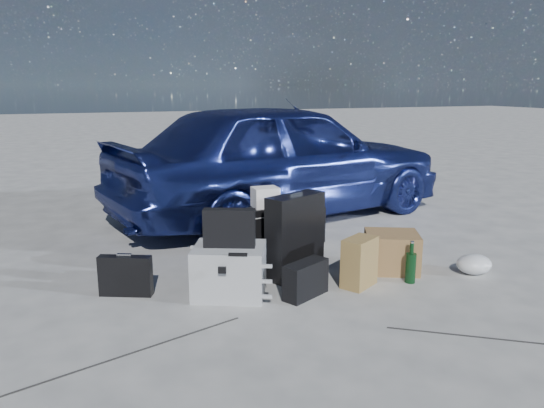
# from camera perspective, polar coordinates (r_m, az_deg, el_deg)

# --- Properties ---
(ground) EXTENTS (60.00, 60.00, 0.00)m
(ground) POSITION_cam_1_polar(r_m,az_deg,el_deg) (4.27, 3.94, -9.61)
(ground) COLOR #BAB9B5
(ground) RESTS_ON ground
(car) EXTENTS (4.56, 2.61, 1.46)m
(car) POSITION_cam_1_polar(r_m,az_deg,el_deg) (6.55, 1.06, 4.89)
(car) COLOR navy
(car) RESTS_ON ground
(pelican_case) EXTENTS (0.68, 0.63, 0.40)m
(pelican_case) POSITION_cam_1_polar(r_m,az_deg,el_deg) (4.19, -4.61, -7.16)
(pelican_case) COLOR #B0B3B6
(pelican_case) RESTS_ON ground
(laptop_bag) EXTENTS (0.40, 0.25, 0.30)m
(laptop_bag) POSITION_cam_1_polar(r_m,az_deg,el_deg) (4.08, -4.62, -2.59)
(laptop_bag) COLOR black
(laptop_bag) RESTS_ON pelican_case
(briefcase) EXTENTS (0.41, 0.25, 0.32)m
(briefcase) POSITION_cam_1_polar(r_m,az_deg,el_deg) (4.33, -15.48, -7.46)
(briefcase) COLOR black
(briefcase) RESTS_ON ground
(suitcase_left) EXTENTS (0.58, 0.41, 0.72)m
(suitcase_left) POSITION_cam_1_polar(r_m,az_deg,el_deg) (4.55, 2.50, -3.42)
(suitcase_left) COLOR black
(suitcase_left) RESTS_ON ground
(suitcase_right) EXTENTS (0.48, 0.26, 0.55)m
(suitcase_right) POSITION_cam_1_polar(r_m,az_deg,el_deg) (4.81, -0.44, -3.54)
(suitcase_right) COLOR black
(suitcase_right) RESTS_ON ground
(white_carton) EXTENTS (0.23, 0.18, 0.18)m
(white_carton) POSITION_cam_1_polar(r_m,az_deg,el_deg) (4.72, -0.73, 0.74)
(white_carton) COLOR white
(white_carton) RESTS_ON suitcase_right
(duffel_bag) EXTENTS (0.82, 0.65, 0.38)m
(duffel_bag) POSITION_cam_1_polar(r_m,az_deg,el_deg) (5.37, 2.06, -2.75)
(duffel_bag) COLOR black
(duffel_bag) RESTS_ON ground
(flat_box_white) EXTENTS (0.50, 0.44, 0.07)m
(flat_box_white) POSITION_cam_1_polar(r_m,az_deg,el_deg) (5.32, 2.10, -0.41)
(flat_box_white) COLOR white
(flat_box_white) RESTS_ON duffel_bag
(flat_box_black) EXTENTS (0.27, 0.21, 0.05)m
(flat_box_black) POSITION_cam_1_polar(r_m,az_deg,el_deg) (5.32, 2.12, 0.29)
(flat_box_black) COLOR black
(flat_box_black) RESTS_ON flat_box_white
(kraft_bag) EXTENTS (0.36, 0.31, 0.41)m
(kraft_bag) POSITION_cam_1_polar(r_m,az_deg,el_deg) (4.41, 9.38, -6.19)
(kraft_bag) COLOR olive
(kraft_bag) RESTS_ON ground
(cardboard_box) EXTENTS (0.58, 0.56, 0.34)m
(cardboard_box) POSITION_cam_1_polar(r_m,az_deg,el_deg) (4.84, 12.74, -5.03)
(cardboard_box) COLOR olive
(cardboard_box) RESTS_ON ground
(plastic_bag) EXTENTS (0.33, 0.29, 0.17)m
(plastic_bag) POSITION_cam_1_polar(r_m,az_deg,el_deg) (4.99, 20.91, -6.07)
(plastic_bag) COLOR silver
(plastic_bag) RESTS_ON ground
(messenger_bag) EXTENTS (0.42, 0.32, 0.28)m
(messenger_bag) POSITION_cam_1_polar(r_m,az_deg,el_deg) (4.17, 3.64, -8.09)
(messenger_bag) COLOR black
(messenger_bag) RESTS_ON ground
(green_bottle) EXTENTS (0.09, 0.09, 0.34)m
(green_bottle) POSITION_cam_1_polar(r_m,az_deg,el_deg) (4.59, 14.71, -6.13)
(green_bottle) COLOR black
(green_bottle) RESTS_ON ground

